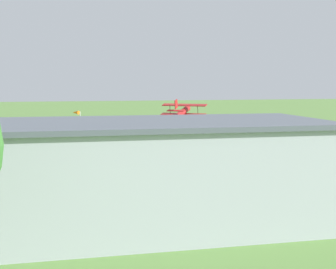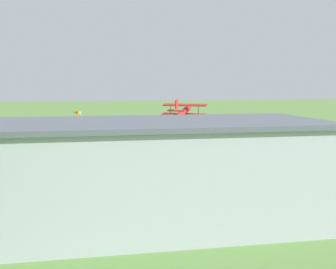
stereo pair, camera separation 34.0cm
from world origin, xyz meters
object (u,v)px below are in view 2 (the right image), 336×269
car_blue (229,174)px  person_crossing_taxiway (54,182)px  person_beside_truck (164,172)px  hangar (143,173)px  biplane (183,112)px  person_near_hangar_door (125,170)px  windsock (77,115)px

car_blue → person_crossing_taxiway: size_ratio=2.76×
person_crossing_taxiway → person_beside_truck: bearing=-167.3°
hangar → biplane: (-12.82, -35.86, 2.13)m
hangar → person_crossing_taxiway: size_ratio=15.98×
biplane → person_near_hangar_door: biplane is taller
person_near_hangar_door → windsock: 24.20m
biplane → windsock: size_ratio=1.18×
hangar → person_near_hangar_door: hangar is taller
car_blue → person_near_hangar_door: bearing=-25.7°
person_near_hangar_door → windsock: size_ratio=0.26×
car_blue → person_beside_truck: person_beside_truck is taller
hangar → person_beside_truck: size_ratio=16.86×
biplane → person_beside_truck: (7.68, 20.21, -5.21)m
person_near_hangar_door → person_beside_truck: 4.43m
car_blue → person_beside_truck: 7.06m
biplane → windsock: bearing=-17.9°
biplane → person_crossing_taxiway: biplane is taller
person_near_hangar_door → person_crossing_taxiway: 8.97m
person_beside_truck → windsock: size_ratio=0.26×
hangar → person_beside_truck: 16.76m
hangar → person_beside_truck: bearing=-108.2°
car_blue → person_crossing_taxiway: (18.05, -0.38, 0.04)m
car_blue → person_crossing_taxiway: bearing=-1.2°
biplane → person_beside_truck: bearing=69.2°
car_blue → windsock: (14.59, -28.35, 4.62)m
person_beside_truck → person_crossing_taxiway: bearing=12.7°
hangar → car_blue: size_ratio=5.79×
person_crossing_taxiway → windsock: windsock is taller
person_crossing_taxiway → car_blue: bearing=178.8°
car_blue → windsock: 32.22m
biplane → car_blue: (1.30, 23.23, -5.20)m
person_near_hangar_door → person_crossing_taxiway: size_ratio=0.93×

